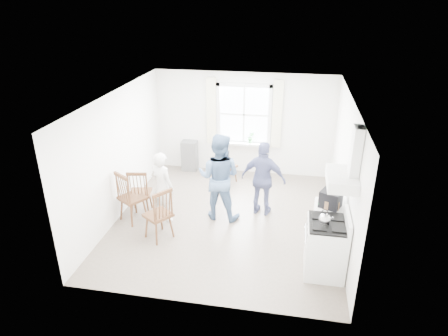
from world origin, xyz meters
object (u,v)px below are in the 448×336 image
Objects in this scene: gas_stove at (326,247)px; windsor_chair_b at (126,192)px; person_mid at (219,177)px; windsor_chair_c at (161,210)px; stereo_stack at (331,199)px; low_cabinet at (328,227)px; person_right at (263,179)px; windsor_chair_a at (139,188)px; person_left at (162,187)px.

windsor_chair_b is (-3.87, 0.90, 0.20)m from gas_stove.
windsor_chair_c is at bearing 55.29° from person_mid.
stereo_stack is 0.39× the size of windsor_chair_b.
stereo_stack is at bearing -3.80° from windsor_chair_b.
low_cabinet is at bearing -2.88° from windsor_chair_b.
gas_stove is at bearing 135.63° from person_right.
low_cabinet is 3.95m from windsor_chair_b.
windsor_chair_c is (0.76, -0.81, 0.03)m from windsor_chair_a.
gas_stove is 2.58m from person_mid.
windsor_chair_b is (-3.93, 0.26, -0.37)m from stereo_stack.
low_cabinet is at bearing 166.54° from person_mid.
windsor_chair_a is (-3.80, 0.58, -0.42)m from stereo_stack.
windsor_chair_c is 0.76m from person_left.
person_mid reaches higher than windsor_chair_b.
person_mid is (-2.09, 1.45, 0.43)m from gas_stove.
windsor_chair_b is 1.02m from windsor_chair_c.
windsor_chair_c reaches higher than low_cabinet.
gas_stove is at bearing -13.06° from windsor_chair_b.
stereo_stack is (0.06, 0.64, 0.57)m from gas_stove.
stereo_stack is 0.24× the size of person_mid.
windsor_chair_a is at bearing 15.24° from person_left.
windsor_chair_c is at bearing -174.52° from low_cabinet.
low_cabinet is at bearing -7.66° from windsor_chair_a.
stereo_stack is 3.07m from windsor_chair_c.
person_left is (0.55, -0.08, 0.12)m from windsor_chair_a.
person_left is at bearing 106.30° from windsor_chair_c.
person_mid is (-2.14, 0.82, -0.13)m from stereo_stack.
person_right is at bearing 124.61° from gas_stove.
person_right is (2.53, 0.54, 0.18)m from windsor_chair_a.
windsor_chair_a is at bearing 23.05° from person_right.
person_mid reaches higher than gas_stove.
stereo_stack is 0.27× the size of person_right.
windsor_chair_a is at bearing 14.15° from person_mid.
windsor_chair_b is (-0.13, -0.31, 0.05)m from windsor_chair_a.
windsor_chair_c is at bearing 48.20° from person_right.
person_mid is at bearing 49.47° from windsor_chair_c.
person_mid is (0.90, 1.05, 0.26)m from windsor_chair_c.
windsor_chair_a is 0.69× the size of person_left.
person_right is (-1.28, 1.05, 0.36)m from low_cabinet.
windsor_chair_c reaches higher than windsor_chair_a.
gas_stove is 1.04× the size of windsor_chair_c.
low_cabinet is at bearing 79.14° from stereo_stack.
stereo_stack is 2.30m from person_mid.
windsor_chair_a is 1.70m from person_mid.
stereo_stack is at bearing 84.84° from gas_stove.
low_cabinet is at bearing -163.67° from person_left.
low_cabinet is 0.81× the size of windsor_chair_b.
gas_stove reaches higher than windsor_chair_b.
gas_stove is 0.69× the size of person_right.
windsor_chair_c is 2.23m from person_right.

